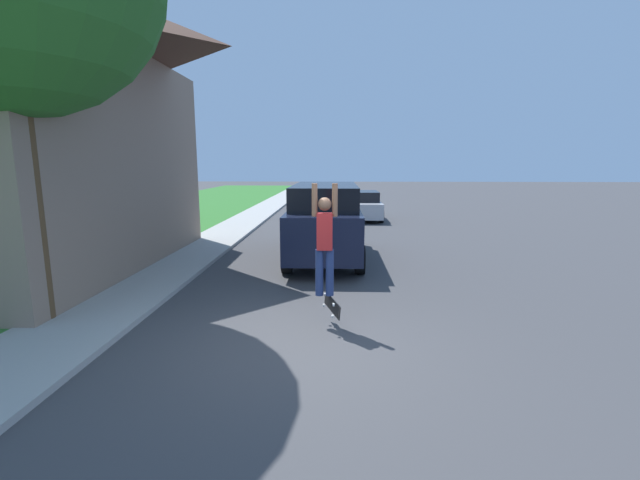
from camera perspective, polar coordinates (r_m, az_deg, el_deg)
ground_plane at (r=6.56m, az=-3.46°, el=-13.75°), size 120.00×120.00×0.00m
lawn at (r=14.98m, az=-32.97°, el=-1.59°), size 10.00×80.00×0.08m
sidewalk at (r=12.96m, az=-16.84°, el=-1.93°), size 1.80×80.00×0.10m
suv_parked at (r=11.89m, az=0.69°, el=2.79°), size 2.02×5.04×2.10m
car_down_street at (r=20.96m, az=5.51°, el=4.59°), size 1.94×4.04×1.36m
skateboarder at (r=6.87m, az=0.62°, el=0.12°), size 0.41×0.21×1.83m
skateboard at (r=7.01m, az=1.57°, el=-8.67°), size 0.30×0.79×0.26m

